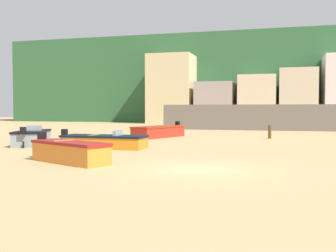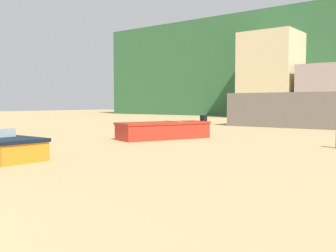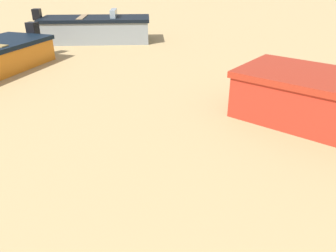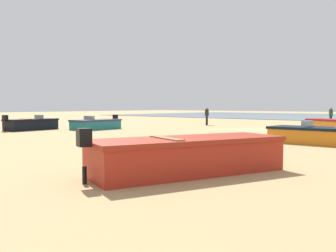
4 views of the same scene
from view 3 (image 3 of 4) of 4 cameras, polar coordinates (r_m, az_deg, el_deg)
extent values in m
cube|color=black|center=(11.76, -22.60, 15.45)|extent=(0.28, 0.32, 0.40)
cylinder|color=black|center=(11.89, -22.01, 12.06)|extent=(0.10, 0.10, 0.32)
cube|color=gray|center=(13.63, -12.36, 15.93)|extent=(2.95, 4.34, 0.80)
cube|color=black|center=(13.56, -12.55, 17.85)|extent=(3.06, 4.46, 0.12)
cube|color=black|center=(14.03, -21.95, 17.67)|extent=(0.40, 0.38, 0.40)
cylinder|color=black|center=(14.16, -21.38, 14.33)|extent=(0.13, 0.13, 0.40)
cube|color=#8C9EA8|center=(13.45, -9.50, 18.89)|extent=(0.96, 0.53, 0.28)
cube|color=#8A7050|center=(13.64, -14.77, 17.88)|extent=(1.35, 0.72, 0.08)
camera|label=1|loc=(29.26, -79.70, 4.19)|focal=43.17mm
camera|label=2|loc=(16.11, -96.41, -5.99)|focal=41.58mm
camera|label=4|loc=(14.76, 58.07, 10.61)|focal=38.80mm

